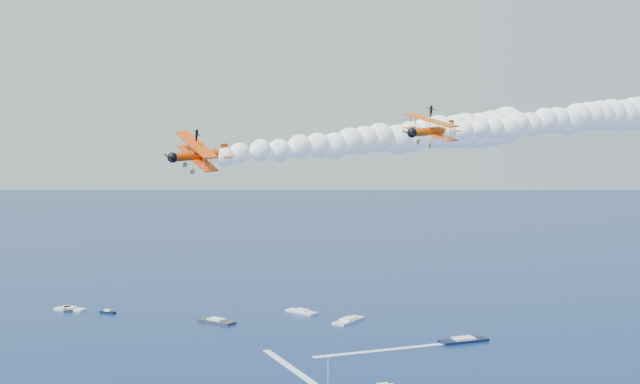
{
  "coord_description": "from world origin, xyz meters",
  "views": [
    {
      "loc": [
        -4.06,
        -79.84,
        54.44
      ],
      "look_at": [
        -3.59,
        17.89,
        48.85
      ],
      "focal_mm": 45.06,
      "sensor_mm": 36.0,
      "label": 1
    }
  ],
  "objects": [
    {
      "name": "spectator_boats",
      "position": [
        -1.55,
        120.97,
        0.35
      ],
      "size": [
        207.93,
        174.14,
        0.7
      ],
      "color": "#0E1632",
      "rests_on": "ground"
    },
    {
      "name": "smoke_trail_trail",
      "position": [
        4.57,
        28.36,
        55.34
      ],
      "size": [
        54.5,
        49.92,
        9.55
      ],
      "primitive_type": null,
      "rotation": [
        0.0,
        0.0,
        3.7
      ],
      "color": "white"
    },
    {
      "name": "biplane_lead",
      "position": [
        10.59,
        21.49,
        56.33
      ],
      "size": [
        11.56,
        12.34,
        7.46
      ],
      "primitive_type": null,
      "rotation": [
        -0.22,
        0.07,
        3.75
      ],
      "color": "#D55104"
    },
    {
      "name": "smoke_trail_lead",
      "position": [
        32.28,
        36.53,
        58.31
      ],
      "size": [
        54.57,
        51.6,
        9.55
      ],
      "primitive_type": null,
      "rotation": [
        0.0,
        0.0,
        3.75
      ],
      "color": "white"
    },
    {
      "name": "biplane_trail",
      "position": [
        -17.76,
        14.29,
        53.36
      ],
      "size": [
        11.51,
        12.37,
        8.36
      ],
      "primitive_type": null,
      "rotation": [
        -0.37,
        0.07,
        3.7
      ],
      "color": "#D93E04"
    }
  ]
}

